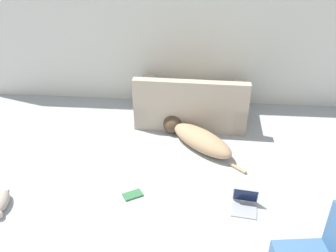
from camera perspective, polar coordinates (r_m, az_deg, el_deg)
name	(u,v)px	position (r m, az deg, el deg)	size (l,w,h in m)	color
wall_back	(168,26)	(6.27, -0.03, 14.99)	(6.94, 0.06, 2.68)	beige
couch	(191,105)	(6.02, 3.56, 3.17)	(1.75, 0.95, 0.85)	tan
dog	(196,137)	(5.45, 4.36, -1.75)	(1.26, 1.18, 0.29)	#A38460
cat	(2,203)	(4.87, -24.01, -10.61)	(0.23, 0.53, 0.14)	gray
laptop_open	(245,202)	(4.55, 11.63, -11.22)	(0.33, 0.34, 0.24)	gray
book_green	(133,195)	(4.67, -5.39, -10.41)	(0.27, 0.23, 0.02)	#2D663D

